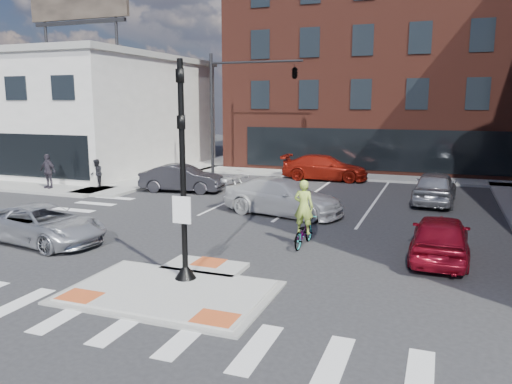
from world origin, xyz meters
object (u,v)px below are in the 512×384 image
at_px(silver_suv, 43,224).
at_px(bg_car_red, 325,168).
at_px(white_pickup, 283,197).
at_px(bg_car_dark, 182,178).
at_px(cyclist, 303,224).
at_px(pedestrian_a, 97,173).
at_px(bg_car_silver, 435,187).
at_px(red_sedan, 440,237).
at_px(pedestrian_b, 48,171).

height_order(silver_suv, bg_car_red, bg_car_red).
bearing_deg(white_pickup, bg_car_dark, 73.38).
xyz_separation_m(cyclist, pedestrian_a, (-14.17, 6.96, 0.16)).
xyz_separation_m(bg_car_silver, cyclist, (-4.17, -9.48, -0.03)).
bearing_deg(red_sedan, white_pickup, -33.05).
bearing_deg(pedestrian_a, white_pickup, 32.34).
relative_size(red_sedan, pedestrian_a, 2.72).
xyz_separation_m(pedestrian_a, pedestrian_b, (-2.36, -1.27, 0.16)).
bearing_deg(bg_car_red, pedestrian_b, 122.14).
xyz_separation_m(bg_car_red, cyclist, (2.67, -15.13, -0.01)).
bearing_deg(bg_car_dark, bg_car_silver, -92.17).
bearing_deg(bg_car_dark, silver_suv, 173.79).
bearing_deg(pedestrian_b, cyclist, -12.79).
distance_m(silver_suv, pedestrian_b, 11.52).
relative_size(silver_suv, bg_car_silver, 1.01).
bearing_deg(pedestrian_a, silver_suv, -17.76).
height_order(red_sedan, pedestrian_b, pedestrian_b).
distance_m(white_pickup, cyclist, 5.01).
distance_m(silver_suv, bg_car_red, 19.04).
xyz_separation_m(white_pickup, cyclist, (2.16, -4.52, -0.01)).
relative_size(white_pickup, bg_car_silver, 1.14).
height_order(bg_car_dark, pedestrian_a, pedestrian_a).
bearing_deg(silver_suv, pedestrian_a, 36.23).
bearing_deg(bg_car_red, red_sedan, -156.71).
bearing_deg(red_sedan, cyclist, 1.43).
bearing_deg(red_sedan, pedestrian_a, -19.46).
relative_size(red_sedan, bg_car_red, 0.80).
bearing_deg(pedestrian_a, cyclist, 17.64).
xyz_separation_m(white_pickup, bg_car_red, (-0.51, 10.61, -0.00)).
xyz_separation_m(silver_suv, red_sedan, (13.34, 2.92, 0.07)).
xyz_separation_m(red_sedan, white_pickup, (-6.66, 4.48, 0.05)).
bearing_deg(bg_car_silver, bg_car_red, -36.76).
relative_size(bg_car_silver, pedestrian_b, 2.49).
bearing_deg(cyclist, bg_car_dark, -39.40).
height_order(silver_suv, cyclist, cyclist).
xyz_separation_m(cyclist, pedestrian_b, (-16.53, 5.69, 0.33)).
distance_m(bg_car_silver, pedestrian_a, 18.51).
distance_m(red_sedan, cyclist, 4.50).
height_order(red_sedan, cyclist, cyclist).
distance_m(white_pickup, pedestrian_a, 12.25).
distance_m(red_sedan, bg_car_silver, 9.44).
bearing_deg(white_pickup, pedestrian_b, 95.34).
xyz_separation_m(red_sedan, pedestrian_b, (-21.03, 5.65, 0.37)).
bearing_deg(cyclist, silver_suv, 19.81).
xyz_separation_m(bg_car_dark, bg_car_silver, (13.39, 1.42, 0.06)).
distance_m(red_sedan, bg_car_dark, 15.89).
bearing_deg(bg_car_red, cyclist, -172.12).
height_order(bg_car_red, pedestrian_a, pedestrian_a).
bearing_deg(pedestrian_b, bg_car_dark, 24.18).
xyz_separation_m(silver_suv, pedestrian_b, (-7.69, 8.57, 0.44)).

